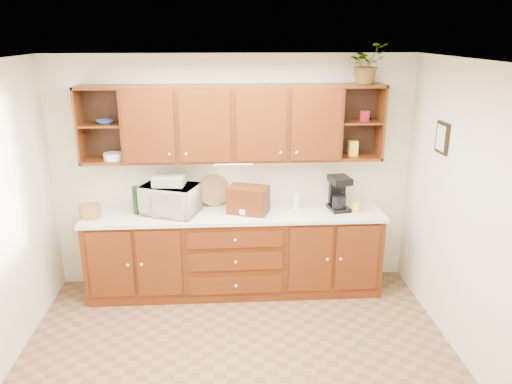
{
  "coord_description": "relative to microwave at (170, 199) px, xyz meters",
  "views": [
    {
      "loc": [
        -0.08,
        -3.65,
        2.82
      ],
      "look_at": [
        0.22,
        1.15,
        1.26
      ],
      "focal_mm": 35.0,
      "sensor_mm": 36.0,
      "label": 1
    }
  ],
  "objects": [
    {
      "name": "right_wall",
      "position": [
        2.69,
        -1.46,
        0.2
      ],
      "size": [
        0.0,
        3.5,
        3.5
      ],
      "primitive_type": "plane",
      "rotation": [
        1.57,
        0.0,
        -1.57
      ],
      "color": "#E9E3C4",
      "rests_on": "floor"
    },
    {
      "name": "bread_box",
      "position": [
        0.84,
        -0.03,
        -0.01
      ],
      "size": [
        0.48,
        0.39,
        0.29
      ],
      "primitive_type": "cube",
      "rotation": [
        0.0,
        0.0,
        -0.34
      ],
      "color": "#3B1A06",
      "rests_on": "countertop"
    },
    {
      "name": "countertop",
      "position": [
        0.69,
        -0.02,
        -0.18
      ],
      "size": [
        3.24,
        0.64,
        0.04
      ],
      "primitive_type": "cube",
      "color": "white",
      "rests_on": "base_cabinets"
    },
    {
      "name": "back_wall",
      "position": [
        0.69,
        0.29,
        0.2
      ],
      "size": [
        4.0,
        0.0,
        4.0
      ],
      "primitive_type": "plane",
      "rotation": [
        1.57,
        0.0,
        0.0
      ],
      "color": "#E9E3C4",
      "rests_on": "floor"
    },
    {
      "name": "base_cabinets",
      "position": [
        0.69,
        -0.01,
        -0.65
      ],
      "size": [
        3.2,
        0.6,
        0.9
      ],
      "primitive_type": "cube",
      "color": "#3B1A06",
      "rests_on": "floor"
    },
    {
      "name": "framed_picture",
      "position": [
        2.67,
        -0.56,
        0.75
      ],
      "size": [
        0.03,
        0.24,
        0.3
      ],
      "primitive_type": "cube",
      "color": "black",
      "rests_on": "right_wall"
    },
    {
      "name": "pantry_box_yellow",
      "position": [
        1.99,
        0.12,
        0.5
      ],
      "size": [
        0.1,
        0.08,
        0.16
      ],
      "primitive_type": "cube",
      "rotation": [
        0.0,
        0.0,
        0.08
      ],
      "color": "gold",
      "rests_on": "upper_cabinets"
    },
    {
      "name": "upper_cabinets",
      "position": [
        0.7,
        0.13,
        0.79
      ],
      "size": [
        3.2,
        0.33,
        0.8
      ],
      "color": "#3B1A06",
      "rests_on": "back_wall"
    },
    {
      "name": "towel_stack",
      "position": [
        0.0,
        0.0,
        0.21
      ],
      "size": [
        0.35,
        0.28,
        0.1
      ],
      "primitive_type": "cube",
      "rotation": [
        0.0,
        0.0,
        -0.12
      ],
      "color": "#E7CE6C",
      "rests_on": "microwave"
    },
    {
      "name": "canister_white",
      "position": [
        1.38,
        0.08,
        -0.07
      ],
      "size": [
        0.09,
        0.09,
        0.18
      ],
      "primitive_type": "cylinder",
      "rotation": [
        0.0,
        0.0,
        0.02
      ],
      "color": "white",
      "rests_on": "countertop"
    },
    {
      "name": "coffee_maker",
      "position": [
        1.83,
        0.02,
        0.02
      ],
      "size": [
        0.24,
        0.29,
        0.38
      ],
      "rotation": [
        0.0,
        0.0,
        0.17
      ],
      "color": "black",
      "rests_on": "countertop"
    },
    {
      "name": "canister_red",
      "position": [
        0.99,
        0.03,
        -0.08
      ],
      "size": [
        0.13,
        0.13,
        0.15
      ],
      "primitive_type": "cylinder",
      "rotation": [
        0.0,
        0.0,
        -0.3
      ],
      "color": "#A31727",
      "rests_on": "countertop"
    },
    {
      "name": "canister_yellow",
      "position": [
        2.01,
        -0.07,
        -0.1
      ],
      "size": [
        0.1,
        0.1,
        0.11
      ],
      "primitive_type": "cylinder",
      "rotation": [
        0.0,
        0.0,
        -0.12
      ],
      "color": "gold",
      "rests_on": "countertop"
    },
    {
      "name": "wine_bottle",
      "position": [
        -0.36,
        0.01,
        -0.01
      ],
      "size": [
        0.08,
        0.08,
        0.31
      ],
      "primitive_type": "cylinder",
      "rotation": [
        0.0,
        0.0,
        0.03
      ],
      "color": "black",
      "rests_on": "countertop"
    },
    {
      "name": "microwave",
      "position": [
        0.0,
        0.0,
        0.0
      ],
      "size": [
        0.68,
        0.57,
        0.32
      ],
      "primitive_type": "imported",
      "rotation": [
        0.0,
        0.0,
        -0.35
      ],
      "color": "silver",
      "rests_on": "countertop"
    },
    {
      "name": "potted_plant",
      "position": [
        2.07,
        0.1,
        1.4
      ],
      "size": [
        0.47,
        0.44,
        0.42
      ],
      "primitive_type": "imported",
      "rotation": [
        0.0,
        0.0,
        0.38
      ],
      "color": "#999999",
      "rests_on": "upper_cabinets"
    },
    {
      "name": "woven_tray",
      "position": [
        0.47,
        0.23,
        -0.15
      ],
      "size": [
        0.37,
        0.19,
        0.35
      ],
      "primitive_type": "cylinder",
      "rotation": [
        1.36,
        0.0,
        0.28
      ],
      "color": "olive",
      "rests_on": "countertop"
    },
    {
      "name": "undercabinet_light",
      "position": [
        0.69,
        0.08,
        0.37
      ],
      "size": [
        0.4,
        0.05,
        0.02
      ],
      "primitive_type": "cube",
      "color": "white",
      "rests_on": "upper_cabinets"
    },
    {
      "name": "floor",
      "position": [
        0.69,
        -1.46,
        -1.1
      ],
      "size": [
        4.0,
        4.0,
        0.0
      ],
      "primitive_type": "plane",
      "color": "brown",
      "rests_on": "ground"
    },
    {
      "name": "ceiling",
      "position": [
        0.69,
        -1.46,
        1.5
      ],
      "size": [
        4.0,
        4.0,
        0.0
      ],
      "primitive_type": "plane",
      "rotation": [
        3.14,
        0.0,
        0.0
      ],
      "color": "white",
      "rests_on": "back_wall"
    },
    {
      "name": "wicker_basket",
      "position": [
        -0.83,
        -0.07,
        -0.09
      ],
      "size": [
        0.28,
        0.28,
        0.14
      ],
      "primitive_type": "cylinder",
      "rotation": [
        0.0,
        0.0,
        0.32
      ],
      "color": "olive",
      "rests_on": "countertop"
    },
    {
      "name": "plate_stack",
      "position": [
        -0.58,
        0.12,
        0.46
      ],
      "size": [
        0.25,
        0.25,
        0.07
      ],
      "primitive_type": "cylinder",
      "rotation": [
        0.0,
        0.0,
        -0.24
      ],
      "color": "white",
      "rests_on": "upper_cabinets"
    },
    {
      "name": "pantry_box_red",
      "position": [
        2.09,
        0.11,
        0.86
      ],
      "size": [
        0.09,
        0.09,
        0.11
      ],
      "primitive_type": "cube",
      "rotation": [
        0.0,
        0.0,
        0.4
      ],
      "color": "#A31727",
      "rests_on": "upper_cabinets"
    },
    {
      "name": "bowl_stack",
      "position": [
        -0.64,
        0.11,
        0.82
      ],
      "size": [
        0.23,
        0.23,
        0.04
      ],
      "primitive_type": "imported",
      "rotation": [
        0.0,
        0.0,
        0.41
      ],
      "color": "navy",
      "rests_on": "upper_cabinets"
    },
    {
      "name": "mug_tree",
      "position": [
        0.83,
        -0.05,
        -0.12
      ],
      "size": [
        0.23,
        0.24,
        0.27
      ],
      "rotation": [
        0.0,
        0.0,
        -0.17
      ],
      "color": "#3B1A06",
      "rests_on": "countertop"
    }
  ]
}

